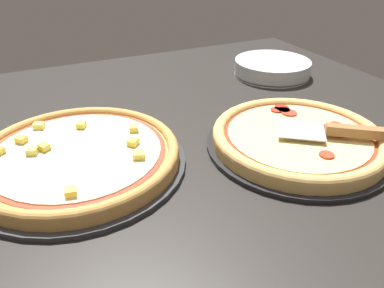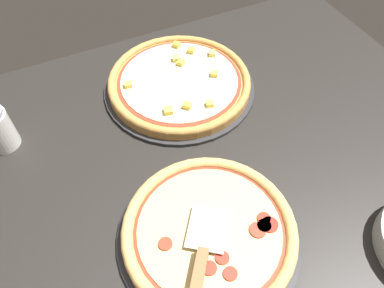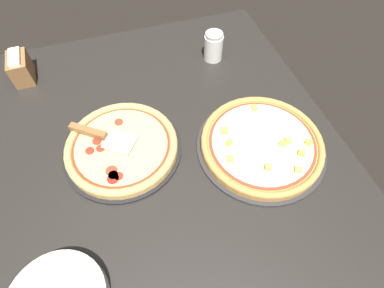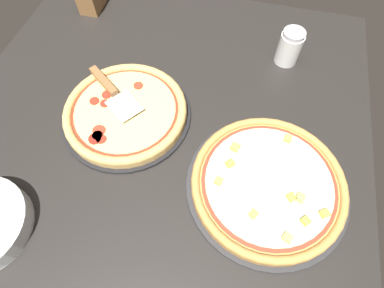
# 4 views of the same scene
# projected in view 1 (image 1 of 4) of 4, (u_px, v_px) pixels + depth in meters

# --- Properties ---
(ground_plane) EXTENTS (1.43, 1.23, 0.04)m
(ground_plane) POSITION_uv_depth(u_px,v_px,m) (238.00, 150.00, 0.83)
(ground_plane) COLOR black
(pizza_pan_front) EXTENTS (0.38, 0.38, 0.01)m
(pizza_pan_front) POSITION_uv_depth(u_px,v_px,m) (296.00, 146.00, 0.80)
(pizza_pan_front) COLOR black
(pizza_pan_front) RESTS_ON ground_plane
(pizza_front) EXTENTS (0.36, 0.36, 0.03)m
(pizza_front) POSITION_uv_depth(u_px,v_px,m) (298.00, 137.00, 0.79)
(pizza_front) COLOR #DBAD60
(pizza_front) RESTS_ON pizza_pan_front
(pizza_pan_back) EXTENTS (0.42, 0.42, 0.01)m
(pizza_pan_back) POSITION_uv_depth(u_px,v_px,m) (79.00, 164.00, 0.74)
(pizza_pan_back) COLOR #2D2D30
(pizza_pan_back) RESTS_ON ground_plane
(pizza_back) EXTENTS (0.40, 0.40, 0.04)m
(pizza_back) POSITION_uv_depth(u_px,v_px,m) (77.00, 155.00, 0.73)
(pizza_back) COLOR #C68E47
(pizza_back) RESTS_ON pizza_pan_back
(serving_spatula) EXTENTS (0.17, 0.21, 0.02)m
(serving_spatula) POSITION_uv_depth(u_px,v_px,m) (345.00, 131.00, 0.76)
(serving_spatula) COLOR silver
(serving_spatula) RESTS_ON pizza_front
(plate_stack) EXTENTS (0.24, 0.24, 0.05)m
(plate_stack) POSITION_uv_depth(u_px,v_px,m) (272.00, 68.00, 1.19)
(plate_stack) COLOR silver
(plate_stack) RESTS_ON ground_plane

